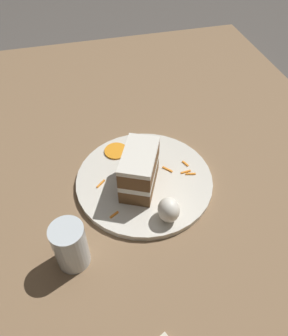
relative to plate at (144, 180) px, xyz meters
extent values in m
plane|color=#4C4742|center=(0.06, 0.00, -0.04)|extent=(6.00, 6.00, 0.00)
cube|color=#846647|center=(0.06, 0.00, -0.02)|extent=(1.35, 1.11, 0.03)
cylinder|color=silver|center=(0.00, 0.00, 0.00)|extent=(0.31, 0.31, 0.01)
cube|color=brown|center=(-0.02, 0.01, 0.02)|extent=(0.13, 0.11, 0.04)
cube|color=white|center=(-0.02, 0.01, 0.05)|extent=(0.13, 0.11, 0.01)
cube|color=brown|center=(-0.02, 0.01, 0.07)|extent=(0.13, 0.11, 0.04)
cube|color=white|center=(-0.02, 0.01, 0.10)|extent=(0.13, 0.11, 0.01)
ellipsoid|color=white|center=(-0.12, -0.02, 0.03)|extent=(0.05, 0.04, 0.05)
cylinder|color=orange|center=(0.10, 0.04, 0.01)|extent=(0.06, 0.06, 0.00)
cube|color=orange|center=(-0.01, -0.10, 0.01)|extent=(0.01, 0.02, 0.00)
cube|color=orange|center=(0.01, 0.10, 0.01)|extent=(0.02, 0.02, 0.00)
cube|color=orange|center=(-0.01, -0.11, 0.01)|extent=(0.01, 0.02, 0.00)
cube|color=orange|center=(0.07, 0.02, 0.01)|extent=(0.01, 0.01, 0.00)
cube|color=orange|center=(0.01, -0.06, 0.01)|extent=(0.02, 0.02, 0.00)
cube|color=orange|center=(-0.08, 0.08, 0.01)|extent=(0.01, 0.02, 0.00)
cube|color=orange|center=(0.02, -0.11, 0.01)|extent=(0.02, 0.01, 0.00)
cylinder|color=silver|center=(-0.15, 0.17, 0.04)|extent=(0.06, 0.06, 0.10)
cylinder|color=silver|center=(-0.15, 0.17, 0.01)|extent=(0.05, 0.05, 0.04)
camera|label=1|loc=(-0.47, 0.12, 0.56)|focal=35.00mm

